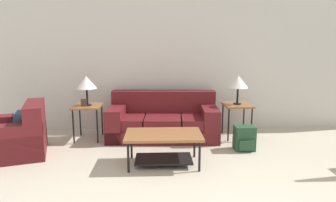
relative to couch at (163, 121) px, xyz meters
name	(u,v)px	position (x,y,z in m)	size (l,w,h in m)	color
wall_back	(181,64)	(0.37, 0.61, 1.01)	(9.16, 0.06, 2.60)	silver
couch	(163,121)	(0.00, 0.00, 0.00)	(2.01, 1.05, 0.82)	maroon
armchair	(13,137)	(-2.32, -0.85, -0.01)	(1.25, 1.21, 0.80)	maroon
coffee_table	(164,142)	(-0.03, -1.31, 0.04)	(1.07, 0.65, 0.46)	#935B33
side_table_left	(88,109)	(-1.35, -0.08, 0.26)	(0.49, 0.55, 0.62)	#935B33
side_table_right	(237,108)	(1.34, -0.08, 0.26)	(0.49, 0.55, 0.62)	#935B33
table_lamp_left	(86,83)	(-1.35, -0.08, 0.73)	(0.36, 0.36, 0.52)	black
table_lamp_right	(238,82)	(1.34, -0.08, 0.73)	(0.36, 0.36, 0.52)	black
backpack	(244,138)	(1.29, -0.77, -0.10)	(0.32, 0.31, 0.40)	#23472D
picture_frame	(84,103)	(-1.39, -0.16, 0.39)	(0.10, 0.04, 0.13)	#4C3828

